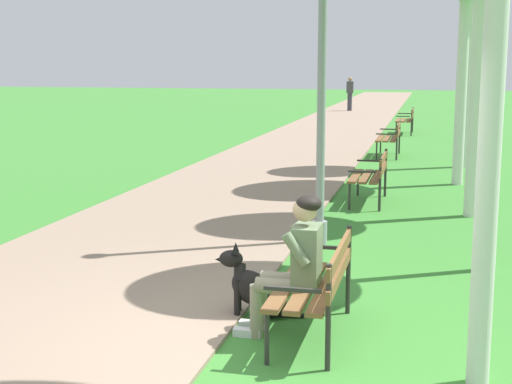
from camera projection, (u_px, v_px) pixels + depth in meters
ground_plane at (257, 352)px, 6.17m from camera, size 120.00×120.00×0.00m
paved_path at (342, 122)px, 29.67m from camera, size 3.68×60.00×0.04m
park_bench_near at (318, 280)px, 6.42m from camera, size 0.55×1.50×0.85m
park_bench_mid at (372, 173)px, 12.62m from camera, size 0.55×1.50×0.85m
park_bench_far at (391, 136)px, 18.85m from camera, size 0.55×1.50×0.85m
park_bench_furthest at (407, 118)px, 24.82m from camera, size 0.55×1.50×0.85m
person_seated_on_near_bench at (294, 260)px, 6.42m from camera, size 0.74×0.49×1.25m
dog_black at (256, 290)px, 6.98m from camera, size 0.83×0.34×0.71m
lamp_post_near at (322, 63)px, 9.47m from camera, size 0.24×0.24×4.54m
pedestrian_distant at (350, 94)px, 36.05m from camera, size 0.32×0.22×1.65m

